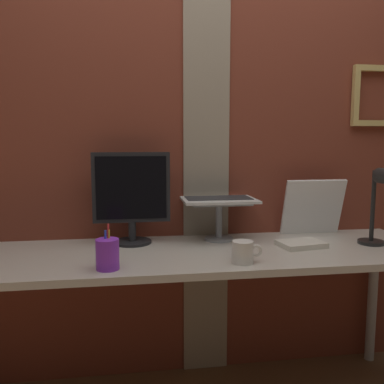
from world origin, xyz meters
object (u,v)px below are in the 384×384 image
Objects in this scene: desk_lamp at (380,198)px; pen_cup at (108,254)px; laptop at (216,188)px; whiteboard_panel at (313,207)px; monitor at (131,193)px; coffee_mug at (243,252)px.

pen_cup is at bearing -172.97° from desk_lamp.
pen_cup is at bearing -138.56° from laptop.
pen_cup is at bearing -157.27° from whiteboard_panel.
monitor is 1.37× the size of whiteboard_panel.
coffee_mug is at bearing -167.61° from desk_lamp.
desk_lamp reaches higher than pen_cup.
coffee_mug is (-0.49, -0.43, -0.10)m from whiteboard_panel.
whiteboard_panel is 0.66m from coffee_mug.
desk_lamp is (0.69, -0.30, -0.02)m from laptop.
laptop is 0.50m from coffee_mug.
coffee_mug is (0.43, -0.38, -0.20)m from monitor.
laptop is 2.08× the size of pen_cup.
laptop is 2.90× the size of coffee_mug.
whiteboard_panel is at bearing -3.09° from laptop.
laptop is 0.98× the size of desk_lamp.
pen_cup is at bearing 179.95° from coffee_mug.
laptop is at bearing 156.30° from desk_lamp.
pen_cup is (-1.02, -0.43, -0.08)m from whiteboard_panel.
laptop is 0.71m from pen_cup.
pen_cup is (-1.21, -0.15, -0.17)m from desk_lamp.
whiteboard_panel is at bearing 2.60° from monitor.
desk_lamp is at bearing 7.03° from pen_cup.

